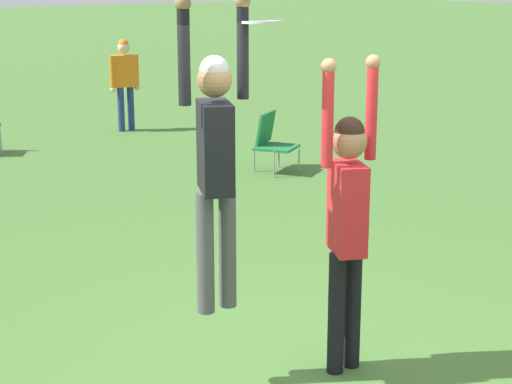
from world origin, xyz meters
TOP-DOWN VIEW (x-y plane):
  - ground_plane at (0.00, 0.00)m, footprint 120.00×120.00m
  - person_jumping at (-0.37, 0.28)m, footprint 0.57×0.46m
  - person_defending at (0.45, -0.14)m, footprint 0.51×0.41m
  - frisbee at (-0.09, 0.14)m, footprint 0.27×0.27m
  - camping_chair_2 at (4.01, 5.13)m, footprint 0.74×0.81m
  - person_spectator_far at (3.93, 9.22)m, footprint 0.59×0.36m

SIDE VIEW (x-z plane):
  - ground_plane at x=0.00m, z-range 0.00..0.00m
  - camping_chair_2 at x=4.01m, z-range 0.05..0.89m
  - person_spectator_far at x=3.93m, z-range 0.16..1.80m
  - person_defending at x=0.45m, z-range 0.08..2.36m
  - person_jumping at x=-0.37m, z-range 0.61..2.75m
  - frisbee at x=-0.09m, z-range 2.49..2.52m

